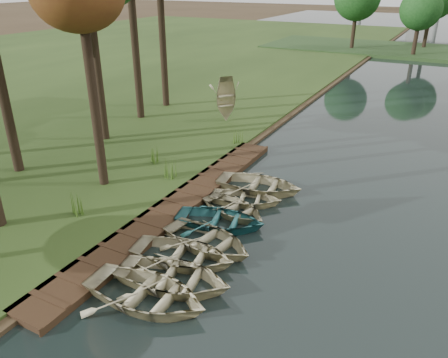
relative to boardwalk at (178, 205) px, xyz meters
The scene contains 16 objects.
ground 1.61m from the boardwalk, ahead, with size 300.00×300.00×0.00m, color #3D2F1D.
boardwalk is the anchor object (origin of this frame).
far_trees 50.78m from the boardwalk, 82.86° to the left, with size 45.60×5.60×8.80m.
rowboat_0 6.05m from the boardwalk, 65.68° to the right, with size 2.87×4.02×0.83m, color tan.
rowboat_1 5.27m from the boardwalk, 58.15° to the right, with size 2.72×3.81×0.79m, color tan.
rowboat_2 4.00m from the boardwalk, 54.19° to the right, with size 2.64×3.70×0.77m, color tan.
rowboat_3 3.36m from the boardwalk, 37.71° to the right, with size 2.60×3.64×0.75m, color tan.
rowboat_4 2.42m from the boardwalk, 13.12° to the right, with size 2.54×3.56×0.74m, color #296F72.
rowboat_5 2.48m from the boardwalk, 14.37° to the left, with size 2.23×3.12×0.65m, color tan.
rowboat_6 2.97m from the boardwalk, 35.44° to the left, with size 2.22×3.11×0.64m, color tan.
rowboat_7 3.94m from the boardwalk, 51.92° to the left, with size 2.82×3.94×0.82m, color tan.
stored_rowboat 11.85m from the boardwalk, 107.89° to the left, with size 2.12×2.97×0.62m, color tan.
reeds_0 4.14m from the boardwalk, 137.28° to the right, with size 0.60×0.60×0.95m, color #3F661E.
reeds_1 4.81m from the boardwalk, 137.62° to the left, with size 0.60×0.60×0.93m, color #3F661E.
reeds_2 2.72m from the boardwalk, 131.67° to the left, with size 0.60×0.60×0.96m, color #3F661E.
reeds_3 7.92m from the boardwalk, 97.28° to the left, with size 0.60×0.60×0.87m, color #3F661E.
Camera 1 is at (7.89, -13.67, 9.08)m, focal length 35.00 mm.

